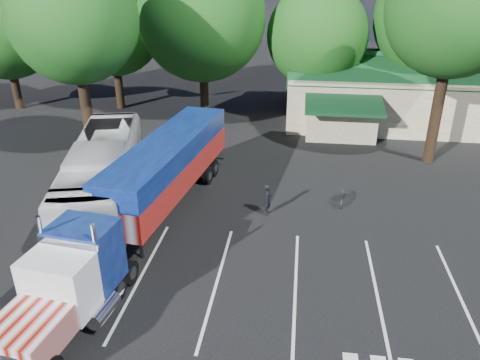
# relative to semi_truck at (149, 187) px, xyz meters

# --- Properties ---
(ground) EXTENTS (120.00, 120.00, 0.00)m
(ground) POSITION_rel_semi_truck_xyz_m (3.89, 2.18, -2.23)
(ground) COLOR black
(ground) RESTS_ON ground
(event_hall) EXTENTS (24.20, 14.12, 5.55)m
(event_hall) POSITION_rel_semi_truck_xyz_m (17.63, 19.99, -0.02)
(event_hall) COLOR beige
(event_hall) RESTS_ON ground
(tree_row_a) EXTENTS (9.00, 9.00, 11.68)m
(tree_row_a) POSITION_rel_semi_truck_xyz_m (-18.11, 18.68, 4.93)
(tree_row_a) COLOR black
(tree_row_a) RESTS_ON ground
(tree_row_b) EXTENTS (8.40, 8.40, 11.35)m
(tree_row_b) POSITION_rel_semi_truck_xyz_m (-9.11, 19.98, 4.90)
(tree_row_b) COLOR black
(tree_row_b) RESTS_ON ground
(tree_row_c) EXTENTS (10.00, 10.00, 13.05)m
(tree_row_c) POSITION_rel_semi_truck_xyz_m (-1.11, 18.38, 5.80)
(tree_row_c) COLOR black
(tree_row_c) RESTS_ON ground
(tree_row_d) EXTENTS (8.00, 8.00, 10.60)m
(tree_row_d) POSITION_rel_semi_truck_xyz_m (7.89, 19.68, 4.35)
(tree_row_d) COLOR black
(tree_row_d) RESTS_ON ground
(tree_row_e) EXTENTS (9.60, 9.60, 12.90)m
(tree_row_e) POSITION_rel_semi_truck_xyz_m (16.89, 20.18, 5.85)
(tree_row_e) COLOR black
(tree_row_e) RESTS_ON ground
(tree_near_left) EXTENTS (7.60, 7.60, 12.65)m
(tree_near_left) POSITION_rel_semi_truck_xyz_m (-6.61, 8.18, 6.58)
(tree_near_left) COLOR black
(tree_near_left) RESTS_ON ground
(tree_near_right) EXTENTS (8.00, 8.00, 13.50)m
(tree_near_right) POSITION_rel_semi_truck_xyz_m (15.39, 10.68, 7.23)
(tree_near_right) COLOR black
(tree_near_right) RESTS_ON ground
(semi_truck) EXTENTS (4.77, 19.00, 3.95)m
(semi_truck) POSITION_rel_semi_truck_xyz_m (0.00, 0.00, 0.00)
(semi_truck) COLOR black
(semi_truck) RESTS_ON ground
(woman) EXTENTS (0.51, 0.68, 1.67)m
(woman) POSITION_rel_semi_truck_xyz_m (5.49, 2.18, -1.40)
(woman) COLOR black
(woman) RESTS_ON ground
(bicycle) EXTENTS (0.78, 1.77, 0.90)m
(bicycle) POSITION_rel_semi_truck_xyz_m (9.39, 3.87, -1.78)
(bicycle) COLOR black
(bicycle) RESTS_ON ground
(tour_bus) EXTENTS (6.15, 13.27, 3.60)m
(tour_bus) POSITION_rel_semi_truck_xyz_m (-3.14, 1.99, -0.43)
(tour_bus) COLOR silver
(tour_bus) RESTS_ON ground
(silver_sedan) EXTENTS (5.05, 3.03, 1.57)m
(silver_sedan) POSITION_rel_semi_truck_xyz_m (8.89, 16.18, -1.45)
(silver_sedan) COLOR #AFB2B7
(silver_sedan) RESTS_ON ground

